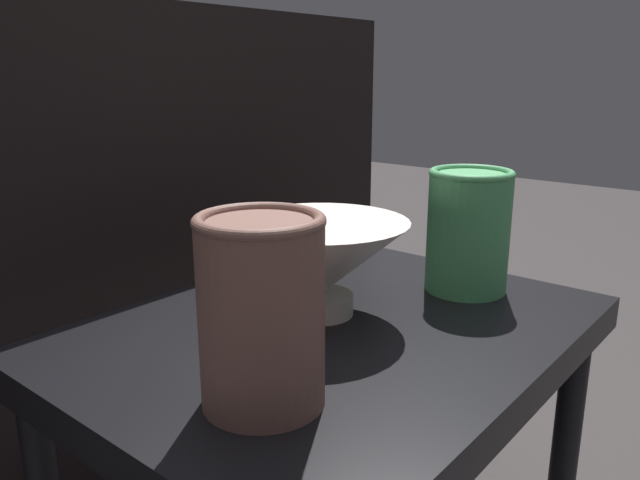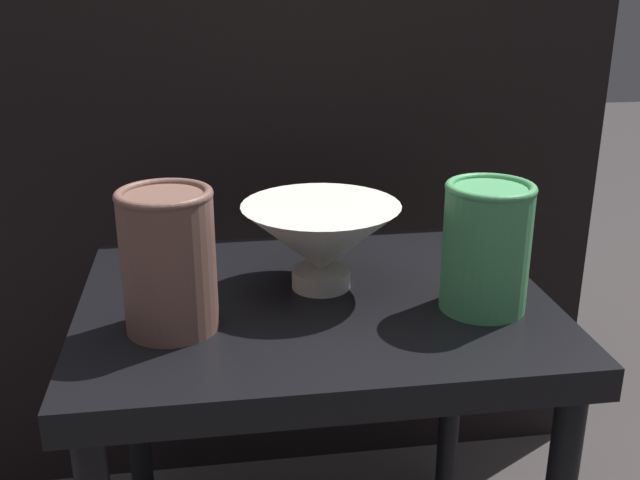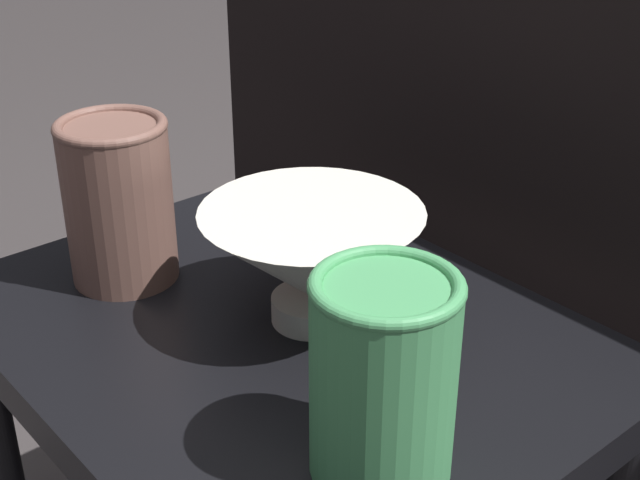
# 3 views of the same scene
# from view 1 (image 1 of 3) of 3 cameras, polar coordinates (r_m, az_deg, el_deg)

# --- Properties ---
(table) EXTENTS (0.60, 0.46, 0.50)m
(table) POSITION_cam_1_polar(r_m,az_deg,el_deg) (0.75, 1.22, -12.10)
(table) COLOR black
(table) RESTS_ON ground_plane
(couch_backdrop) EXTENTS (1.12, 0.50, 0.88)m
(couch_backdrop) POSITION_cam_1_polar(r_m,az_deg,el_deg) (1.18, -21.87, -2.67)
(couch_backdrop) COLOR black
(couch_backdrop) RESTS_ON ground_plane
(bowl) EXTENTS (0.21, 0.21, 0.11)m
(bowl) POSITION_cam_1_polar(r_m,az_deg,el_deg) (0.73, 0.07, -1.84)
(bowl) COLOR silver
(bowl) RESTS_ON table
(vase_textured_left) EXTENTS (0.11, 0.11, 0.17)m
(vase_textured_left) POSITION_cam_1_polar(r_m,az_deg,el_deg) (0.53, -5.37, -6.29)
(vase_textured_left) COLOR brown
(vase_textured_left) RESTS_ON table
(vase_colorful_right) EXTENTS (0.11, 0.11, 0.16)m
(vase_colorful_right) POSITION_cam_1_polar(r_m,az_deg,el_deg) (0.83, 13.40, 1.00)
(vase_colorful_right) COLOR #47995B
(vase_colorful_right) RESTS_ON table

